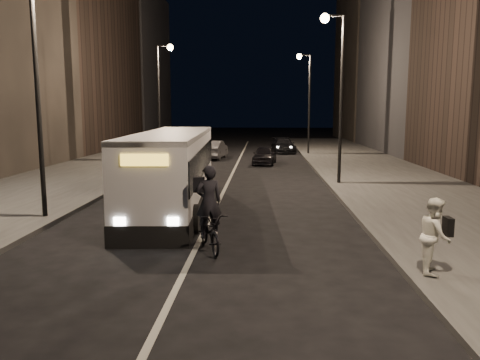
# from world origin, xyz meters

# --- Properties ---
(ground) EXTENTS (180.00, 180.00, 0.00)m
(ground) POSITION_xyz_m (0.00, 0.00, 0.00)
(ground) COLOR black
(ground) RESTS_ON ground
(sidewalk_right) EXTENTS (7.00, 70.00, 0.16)m
(sidewalk_right) POSITION_xyz_m (8.50, 14.00, 0.08)
(sidewalk_right) COLOR #383836
(sidewalk_right) RESTS_ON ground
(sidewalk_left) EXTENTS (7.00, 70.00, 0.16)m
(sidewalk_left) POSITION_xyz_m (-8.50, 14.00, 0.08)
(sidewalk_left) COLOR #383836
(sidewalk_left) RESTS_ON ground
(building_row_right) EXTENTS (8.00, 61.00, 21.00)m
(building_row_right) POSITION_xyz_m (16.00, 27.50, 10.50)
(building_row_right) COLOR black
(building_row_right) RESTS_ON ground
(building_row_left) EXTENTS (8.00, 61.00, 22.00)m
(building_row_left) POSITION_xyz_m (-16.00, 28.50, 11.00)
(building_row_left) COLOR black
(building_row_left) RESTS_ON ground
(streetlight_right_mid) EXTENTS (1.20, 0.44, 8.12)m
(streetlight_right_mid) POSITION_xyz_m (5.33, 12.00, 5.36)
(streetlight_right_mid) COLOR black
(streetlight_right_mid) RESTS_ON sidewalk_right
(streetlight_right_far) EXTENTS (1.20, 0.44, 8.12)m
(streetlight_right_far) POSITION_xyz_m (5.33, 28.00, 5.36)
(streetlight_right_far) COLOR black
(streetlight_right_far) RESTS_ON sidewalk_right
(streetlight_left_near) EXTENTS (1.20, 0.44, 8.12)m
(streetlight_left_near) POSITION_xyz_m (-5.33, 4.00, 5.36)
(streetlight_left_near) COLOR black
(streetlight_left_near) RESTS_ON sidewalk_left
(streetlight_left_far) EXTENTS (1.20, 0.44, 8.12)m
(streetlight_left_far) POSITION_xyz_m (-5.33, 22.00, 5.36)
(streetlight_left_far) COLOR black
(streetlight_left_far) RESTS_ON sidewalk_left
(city_bus) EXTENTS (2.99, 10.93, 2.92)m
(city_bus) POSITION_xyz_m (-1.60, 6.30, 1.59)
(city_bus) COLOR silver
(city_bus) RESTS_ON ground
(cyclist_on_bicycle) EXTENTS (1.34, 2.14, 2.32)m
(cyclist_on_bicycle) POSITION_xyz_m (0.40, 0.86, 0.77)
(cyclist_on_bicycle) COLOR black
(cyclist_on_bicycle) RESTS_ON ground
(pedestrian_woman) EXTENTS (0.83, 0.96, 1.69)m
(pedestrian_woman) POSITION_xyz_m (5.60, -1.07, 1.00)
(pedestrian_woman) COLOR white
(pedestrian_woman) RESTS_ON sidewalk_right
(car_near) EXTENTS (1.85, 3.81, 1.25)m
(car_near) POSITION_xyz_m (1.92, 21.27, 0.63)
(car_near) COLOR black
(car_near) RESTS_ON ground
(car_mid) EXTENTS (1.90, 4.41, 1.41)m
(car_mid) POSITION_xyz_m (-2.00, 24.72, 0.71)
(car_mid) COLOR #3F3F42
(car_mid) RESTS_ON ground
(car_far) EXTENTS (2.28, 4.62, 1.29)m
(car_far) POSITION_xyz_m (3.60, 30.26, 0.65)
(car_far) COLOR black
(car_far) RESTS_ON ground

